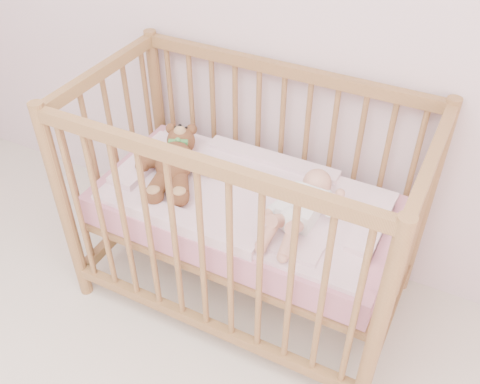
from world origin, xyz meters
The scene contains 5 objects.
crib centered at (0.04, 1.60, 0.50)m, with size 1.36×0.76×1.00m, color #9C7942, non-canonical shape.
mattress centered at (0.04, 1.60, 0.49)m, with size 1.22×0.62×0.13m, color pink.
blanket centered at (0.04, 1.60, 0.56)m, with size 1.10×0.58×0.06m, color #F1A6BD, non-canonical shape.
baby centered at (0.28, 1.58, 0.64)m, with size 0.25×0.51×0.12m, color white, non-canonical shape.
teddy_bear centered at (-0.28, 1.58, 0.65)m, with size 0.35×0.49×0.14m, color brown, non-canonical shape.
Camera 1 is at (0.77, 0.12, 1.94)m, focal length 40.00 mm.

